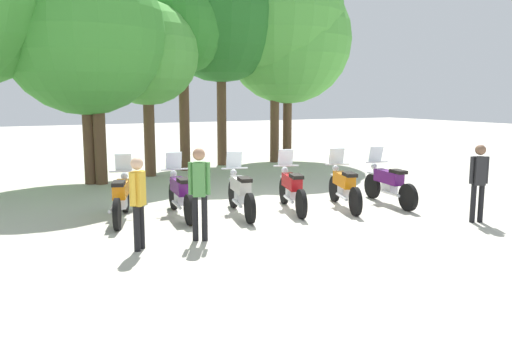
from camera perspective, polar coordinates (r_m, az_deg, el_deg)
ground_plane at (r=11.36m, az=1.16°, el=-4.82°), size 80.00×80.00×0.00m
motorcycle_0 at (r=10.93m, az=-15.23°, el=-2.88°), size 0.89×2.11×1.37m
motorcycle_1 at (r=11.02m, az=-8.72°, el=-2.59°), size 0.64×2.19×1.37m
motorcycle_2 at (r=11.04m, az=-1.81°, el=-2.47°), size 0.75×2.16×1.37m
motorcycle_3 at (r=11.49m, az=4.12°, el=-2.06°), size 0.85×2.13×1.37m
motorcycle_4 at (r=11.91m, az=10.06°, el=-1.79°), size 0.89×2.10×1.37m
motorcycle_5 at (r=12.57m, az=14.98°, el=-1.42°), size 0.70×2.18×1.37m
person_0 at (r=8.65m, az=-13.42°, el=-2.97°), size 0.32×0.36×1.60m
person_1 at (r=11.28m, az=24.23°, el=-0.75°), size 0.40×0.28×1.64m
person_2 at (r=9.00m, az=-6.53°, el=-1.89°), size 0.39×0.30×1.70m
tree_1 at (r=15.78m, az=-19.17°, el=14.63°), size 4.76×4.76×6.82m
tree_2 at (r=15.63m, az=-18.04°, el=14.96°), size 3.21×3.21×6.13m
tree_3 at (r=16.78m, az=-12.44°, el=12.93°), size 3.33×3.33×5.67m
tree_4 at (r=18.03m, az=-8.45°, el=16.00°), size 3.25×3.25×6.68m
tree_5 at (r=19.38m, az=-4.09°, el=17.45°), size 5.02×5.02×8.18m
tree_6 at (r=20.24m, az=2.22°, el=17.31°), size 5.42×5.42×8.46m
tree_7 at (r=20.45m, az=3.71°, el=14.73°), size 5.06×5.06×7.40m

